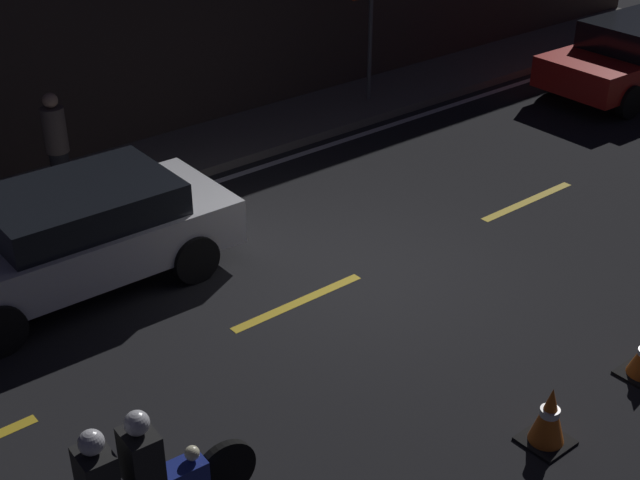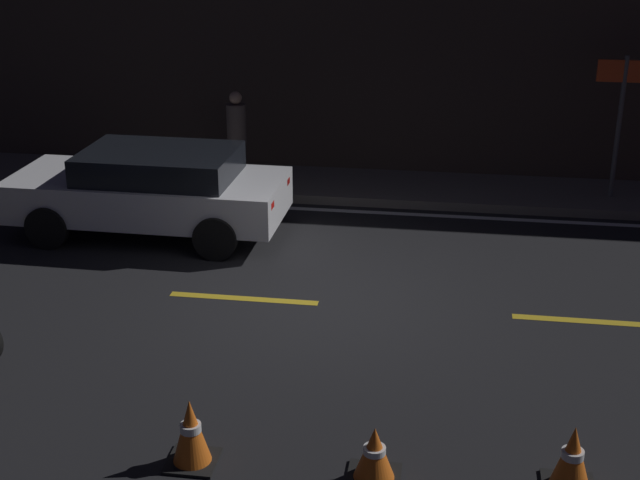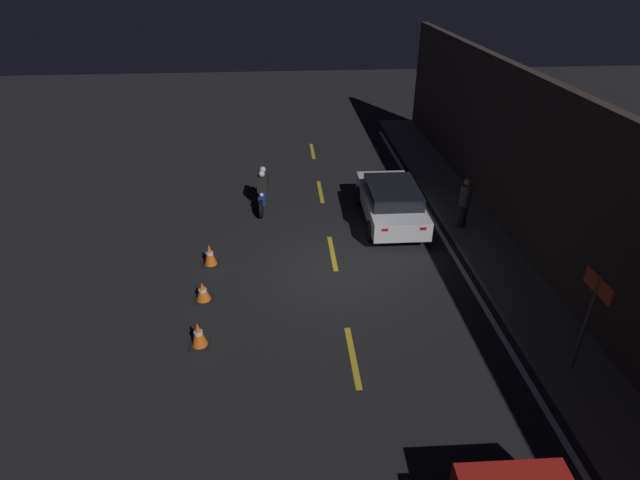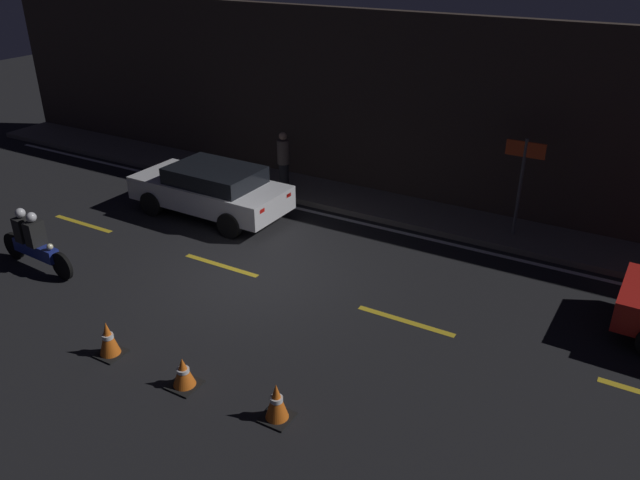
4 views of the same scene
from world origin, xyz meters
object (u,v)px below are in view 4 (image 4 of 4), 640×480
object	(u,v)px
pedestrian	(283,161)
shop_sign	(523,168)
sedan_white	(211,189)
motorcycle	(33,242)
traffic_cone_near	(108,339)
traffic_cone_mid	(183,373)
traffic_cone_far	(277,402)

from	to	relation	value
pedestrian	shop_sign	distance (m)	6.52
sedan_white	shop_sign	bearing A→B (deg)	-160.23
motorcycle	traffic_cone_near	world-z (taller)	motorcycle
traffic_cone_mid	shop_sign	distance (m)	9.02
traffic_cone_mid	pedestrian	xyz separation A→B (m)	(-3.18, 7.95, 0.74)
sedan_white	shop_sign	xyz separation A→B (m)	(7.30, 2.49, 1.10)
traffic_cone_near	shop_sign	world-z (taller)	shop_sign
motorcycle	traffic_cone_mid	xyz separation A→B (m)	(5.58, -1.49, -0.38)
shop_sign	traffic_cone_mid	bearing A→B (deg)	-111.68
sedan_white	traffic_cone_near	distance (m)	6.22
traffic_cone_near	shop_sign	bearing A→B (deg)	58.78
motorcycle	traffic_cone_near	bearing A→B (deg)	-17.38
sedan_white	traffic_cone_mid	world-z (taller)	sedan_white
traffic_cone_far	shop_sign	bearing A→B (deg)	79.40
motorcycle	traffic_cone_near	size ratio (longest dim) A/B	3.54
sedan_white	traffic_cone_near	bearing A→B (deg)	112.75
motorcycle	traffic_cone_mid	distance (m)	5.79
traffic_cone_far	shop_sign	xyz separation A→B (m)	(1.52, 8.13, 1.52)
traffic_cone_mid	traffic_cone_far	xyz separation A→B (m)	(1.76, 0.12, 0.05)
sedan_white	motorcycle	bearing A→B (deg)	70.95
motorcycle	traffic_cone_far	size ratio (longest dim) A/B	3.65
sedan_white	shop_sign	world-z (taller)	shop_sign
sedan_white	traffic_cone_far	world-z (taller)	sedan_white
motorcycle	traffic_cone_far	xyz separation A→B (m)	(7.34, -1.36, -0.32)
shop_sign	pedestrian	bearing A→B (deg)	-177.32
sedan_white	traffic_cone_far	distance (m)	8.09
traffic_cone_far	pedestrian	size ratio (longest dim) A/B	0.39
traffic_cone_near	traffic_cone_far	world-z (taller)	traffic_cone_near
traffic_cone_mid	pedestrian	distance (m)	8.59
traffic_cone_mid	traffic_cone_far	size ratio (longest dim) A/B	0.84
pedestrian	shop_sign	world-z (taller)	shop_sign
motorcycle	pedestrian	world-z (taller)	pedestrian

